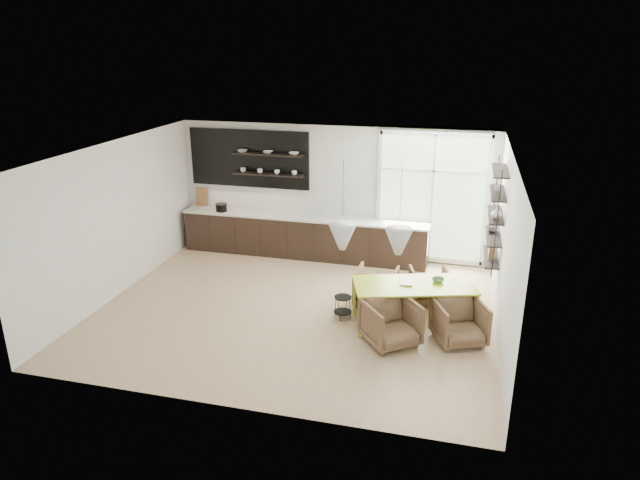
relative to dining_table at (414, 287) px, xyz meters
The scene contains 11 objects.
room 2.03m from the dining_table, 143.96° to the left, with size 7.02×6.01×2.91m.
kitchen_run 3.89m from the dining_table, 136.03° to the left, with size 5.54×0.69×2.75m.
right_shelving 1.98m from the dining_table, 43.17° to the left, with size 0.26×1.22×1.90m.
dining_table is the anchor object (origin of this frame).
armchair_back_left 1.03m from the dining_table, 139.71° to the left, with size 0.74×0.76×0.69m, color brown.
armchair_back_right 1.06m from the dining_table, 77.93° to the left, with size 0.68×0.70×0.64m, color brown.
armchair_front_left 0.88m from the dining_table, 109.90° to the right, with size 0.79×0.81×0.74m, color brown.
armchair_front_right 0.97m from the dining_table, 30.12° to the right, with size 0.75×0.78×0.71m, color brown.
wire_stool 1.29m from the dining_table, behind, with size 0.32×0.32×0.41m.
table_book 0.25m from the dining_table, behind, with size 0.21×0.29×0.03m, color white.
table_bowl 0.44m from the dining_table, 28.19° to the left, with size 0.20×0.20×0.06m, color #4B7D4B.
Camera 1 is at (2.73, -8.94, 4.67)m, focal length 32.00 mm.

